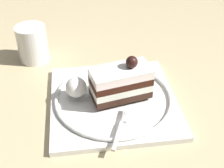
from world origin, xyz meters
The scene contains 6 objects.
ground_plane centered at (0.00, 0.00, 0.00)m, with size 2.40×2.40×0.00m, color tan.
dessert_plate centered at (-0.02, 0.00, 0.01)m, with size 0.27×0.27×0.02m.
cake_slice centered at (-0.02, -0.02, 0.05)m, with size 0.09×0.13×0.09m.
whipped_cream_dollop centered at (-0.02, 0.07, 0.04)m, with size 0.04×0.04×0.04m, color white.
fork centered at (-0.11, -0.01, 0.02)m, with size 0.11×0.04×0.00m.
drink_glass_near centered at (0.16, 0.18, 0.04)m, with size 0.07×0.07×0.09m.
Camera 1 is at (-0.50, 0.03, 0.41)m, focal length 48.91 mm.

